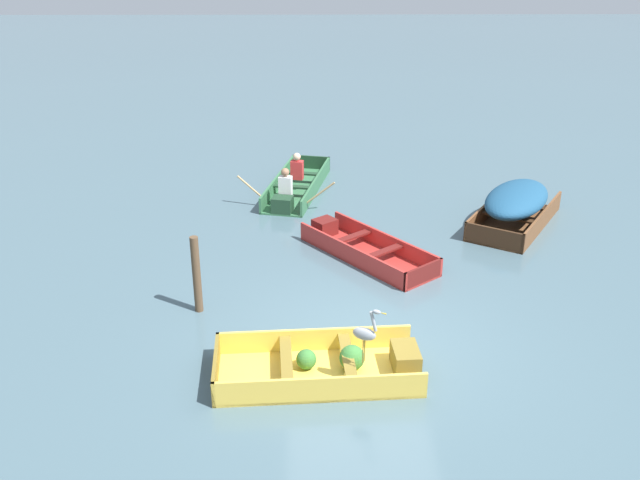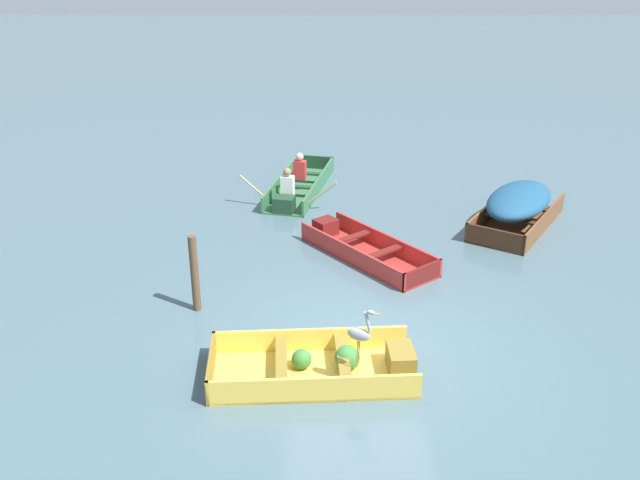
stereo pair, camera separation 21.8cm
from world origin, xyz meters
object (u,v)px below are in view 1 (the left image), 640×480
object	(u,v)px
skiff_red_near_moored	(363,248)
skiff_wooden_brown_mid_moored	(517,203)
rowboat_green_with_crew	(295,186)
mooring_post	(197,275)
heron_on_dinghy	(365,332)
dinghy_yellow_foreground	(329,366)

from	to	relation	value
skiff_red_near_moored	skiff_wooden_brown_mid_moored	distance (m)	3.60
skiff_red_near_moored	rowboat_green_with_crew	world-z (taller)	rowboat_green_with_crew
mooring_post	rowboat_green_with_crew	bearing A→B (deg)	74.87
skiff_wooden_brown_mid_moored	mooring_post	bearing A→B (deg)	-149.68
rowboat_green_with_crew	heron_on_dinghy	distance (m)	7.57
skiff_wooden_brown_mid_moored	rowboat_green_with_crew	bearing A→B (deg)	158.65
rowboat_green_with_crew	heron_on_dinghy	world-z (taller)	heron_on_dinghy
dinghy_yellow_foreground	rowboat_green_with_crew	distance (m)	7.20
dinghy_yellow_foreground	heron_on_dinghy	bearing A→B (deg)	-31.95
dinghy_yellow_foreground	skiff_red_near_moored	bearing A→B (deg)	79.46
heron_on_dinghy	mooring_post	bearing A→B (deg)	140.59
skiff_red_near_moored	mooring_post	distance (m)	3.54
dinghy_yellow_foreground	skiff_wooden_brown_mid_moored	size ratio (longest dim) A/B	0.99
rowboat_green_with_crew	skiff_red_near_moored	bearing A→B (deg)	-67.44
dinghy_yellow_foreground	mooring_post	bearing A→B (deg)	139.10
dinghy_yellow_foreground	rowboat_green_with_crew	world-z (taller)	rowboat_green_with_crew
heron_on_dinghy	mooring_post	distance (m)	3.31
dinghy_yellow_foreground	skiff_wooden_brown_mid_moored	world-z (taller)	skiff_wooden_brown_mid_moored
mooring_post	skiff_wooden_brown_mid_moored	bearing A→B (deg)	30.32
dinghy_yellow_foreground	rowboat_green_with_crew	xyz separation A→B (m)	(-0.63, 7.17, 0.05)
dinghy_yellow_foreground	mooring_post	distance (m)	2.80
rowboat_green_with_crew	mooring_post	world-z (taller)	mooring_post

